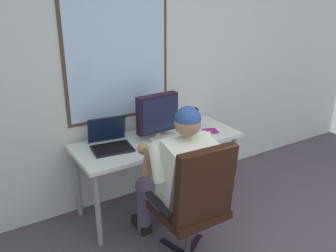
{
  "coord_description": "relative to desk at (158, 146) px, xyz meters",
  "views": [
    {
      "loc": [
        -1.8,
        -0.58,
        2.01
      ],
      "look_at": [
        -0.39,
        1.71,
        0.99
      ],
      "focal_mm": 38.59,
      "sensor_mm": 36.0,
      "label": 1
    }
  ],
  "objects": [
    {
      "name": "desk_speaker",
      "position": [
        0.47,
        0.1,
        0.17
      ],
      "size": [
        0.08,
        0.09,
        0.19
      ],
      "color": "black",
      "rests_on": "desk"
    },
    {
      "name": "wine_glass",
      "position": [
        0.35,
        -0.13,
        0.16
      ],
      "size": [
        0.09,
        0.09,
        0.13
      ],
      "color": "silver",
      "rests_on": "desk"
    },
    {
      "name": "wall_rear",
      "position": [
        0.25,
        0.37,
        0.66
      ],
      "size": [
        5.84,
        0.08,
        2.58
      ],
      "color": "silver",
      "rests_on": "ground"
    },
    {
      "name": "laptop",
      "position": [
        -0.45,
        0.08,
        0.14
      ],
      "size": [
        0.38,
        0.36,
        0.25
      ],
      "color": "black",
      "rests_on": "desk"
    },
    {
      "name": "cd_case",
      "position": [
        0.53,
        -0.1,
        0.08
      ],
      "size": [
        0.17,
        0.16,
        0.01
      ],
      "color": "#921477",
      "rests_on": "desk"
    },
    {
      "name": "crt_monitor",
      "position": [
        0.02,
        0.04,
        0.29
      ],
      "size": [
        0.41,
        0.19,
        0.41
      ],
      "color": "beige",
      "rests_on": "desk"
    },
    {
      "name": "desk",
      "position": [
        0.0,
        0.0,
        0.0
      ],
      "size": [
        1.56,
        0.63,
        0.71
      ],
      "color": "gray",
      "rests_on": "ground"
    },
    {
      "name": "person_seated",
      "position": [
        -0.18,
        -0.61,
        0.02
      ],
      "size": [
        0.54,
        0.79,
        1.26
      ],
      "color": "#52485E",
      "rests_on": "ground"
    },
    {
      "name": "office_chair",
      "position": [
        -0.19,
        -0.87,
        -0.06
      ],
      "size": [
        0.58,
        0.55,
        1.04
      ],
      "color": "black",
      "rests_on": "ground"
    }
  ]
}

